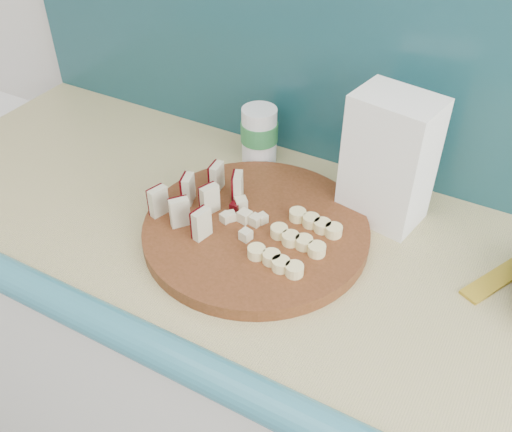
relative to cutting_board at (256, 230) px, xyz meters
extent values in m
cube|color=tan|center=(0.36, 0.01, -0.03)|extent=(2.20, 0.60, 0.03)
cylinder|color=#46250F|center=(0.00, 0.00, 0.00)|extent=(0.46, 0.46, 0.03)
cube|color=beige|center=(-0.17, -0.06, 0.04)|extent=(0.02, 0.04, 0.06)
cube|color=#3E0409|center=(-0.18, -0.06, 0.04)|extent=(0.01, 0.03, 0.06)
cube|color=beige|center=(-0.14, 0.00, 0.04)|extent=(0.02, 0.04, 0.06)
cube|color=#3E0409|center=(-0.15, 0.00, 0.04)|extent=(0.01, 0.03, 0.06)
cube|color=beige|center=(-0.12, 0.06, 0.04)|extent=(0.02, 0.04, 0.06)
cube|color=#3E0409|center=(-0.12, 0.06, 0.04)|extent=(0.01, 0.03, 0.06)
cube|color=beige|center=(-0.12, -0.06, 0.04)|extent=(0.02, 0.04, 0.06)
cube|color=#3E0409|center=(-0.13, -0.06, 0.04)|extent=(0.01, 0.03, 0.06)
cube|color=beige|center=(-0.09, -0.01, 0.04)|extent=(0.02, 0.04, 0.06)
cube|color=#3E0409|center=(-0.10, -0.01, 0.04)|extent=(0.01, 0.03, 0.06)
cube|color=beige|center=(-0.07, 0.05, 0.04)|extent=(0.02, 0.04, 0.06)
cube|color=#3E0409|center=(-0.07, 0.05, 0.04)|extent=(0.01, 0.03, 0.06)
cube|color=beige|center=(-0.07, -0.07, 0.04)|extent=(0.02, 0.04, 0.06)
cube|color=#3E0409|center=(-0.07, -0.07, 0.04)|extent=(0.01, 0.03, 0.06)
cube|color=beige|center=(-0.02, 0.00, 0.02)|extent=(0.02, 0.02, 0.02)
cube|color=beige|center=(-0.01, 0.01, 0.02)|extent=(0.02, 0.02, 0.02)
cube|color=#3E0409|center=(-0.02, 0.03, 0.02)|extent=(0.02, 0.02, 0.02)
cube|color=beige|center=(-0.03, 0.01, 0.02)|extent=(0.02, 0.02, 0.02)
cube|color=beige|center=(-0.04, 0.01, 0.02)|extent=(0.02, 0.02, 0.02)
cube|color=beige|center=(-0.05, -0.01, 0.02)|extent=(0.02, 0.02, 0.02)
cube|color=beige|center=(-0.03, -0.01, 0.02)|extent=(0.02, 0.02, 0.02)
cube|color=beige|center=(-0.01, -0.01, 0.02)|extent=(0.02, 0.02, 0.02)
cylinder|color=#F7E497|center=(0.04, -0.07, 0.02)|extent=(0.03, 0.03, 0.02)
cylinder|color=#F7E497|center=(0.07, -0.07, 0.02)|extent=(0.03, 0.03, 0.02)
cylinder|color=#F7E497|center=(0.09, -0.07, 0.02)|extent=(0.03, 0.03, 0.02)
cylinder|color=#F7E497|center=(0.11, -0.08, 0.02)|extent=(0.03, 0.03, 0.02)
cylinder|color=#F7E497|center=(0.05, -0.01, 0.02)|extent=(0.03, 0.03, 0.02)
cylinder|color=#F7E497|center=(0.07, -0.01, 0.02)|extent=(0.03, 0.03, 0.02)
cylinder|color=#F7E497|center=(0.10, -0.01, 0.02)|extent=(0.03, 0.03, 0.02)
cylinder|color=#F7E497|center=(0.12, -0.02, 0.02)|extent=(0.03, 0.03, 0.02)
cylinder|color=#F7E497|center=(0.06, 0.05, 0.02)|extent=(0.03, 0.03, 0.02)
cylinder|color=#F7E497|center=(0.08, 0.05, 0.02)|extent=(0.03, 0.03, 0.02)
cylinder|color=#F7E497|center=(0.11, 0.05, 0.02)|extent=(0.03, 0.03, 0.02)
cylinder|color=#F7E497|center=(0.13, 0.04, 0.02)|extent=(0.03, 0.03, 0.02)
cube|color=white|center=(0.17, 0.17, 0.11)|extent=(0.16, 0.12, 0.24)
cylinder|color=white|center=(-0.11, 0.21, 0.05)|extent=(0.07, 0.07, 0.12)
cylinder|color=#2E7F42|center=(-0.11, 0.21, 0.06)|extent=(0.08, 0.08, 0.04)
cube|color=gold|center=(0.40, 0.10, -0.01)|extent=(0.10, 0.15, 0.01)
camera|label=1|loc=(0.37, -0.68, 0.66)|focal=40.00mm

